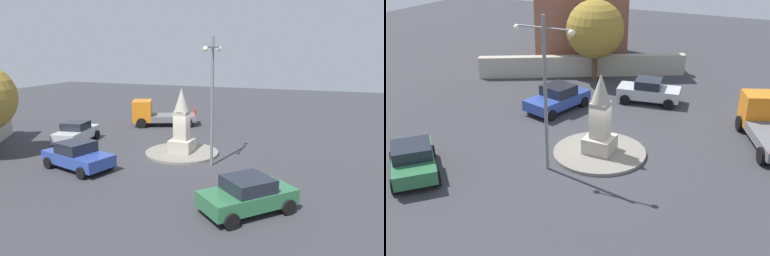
% 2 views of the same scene
% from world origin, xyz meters
% --- Properties ---
extents(ground_plane, '(80.00, 80.00, 0.00)m').
position_xyz_m(ground_plane, '(0.00, 0.00, 0.00)').
color(ground_plane, '#38383D').
extents(traffic_island, '(4.60, 4.60, 0.16)m').
position_xyz_m(traffic_island, '(0.00, 0.00, 0.08)').
color(traffic_island, gray).
rests_on(traffic_island, ground).
extents(monument, '(1.39, 1.39, 4.00)m').
position_xyz_m(monument, '(0.00, 0.00, 1.84)').
color(monument, '#B2AA99').
rests_on(monument, traffic_island).
extents(streetlamp, '(2.84, 0.28, 7.11)m').
position_xyz_m(streetlamp, '(-1.60, -2.42, 4.29)').
color(streetlamp, slate).
rests_on(streetlamp, ground).
extents(car_green_far_side, '(4.04, 3.96, 1.49)m').
position_xyz_m(car_green_far_side, '(-6.81, -5.48, 0.76)').
color(car_green_far_side, '#2D6B42').
rests_on(car_green_far_side, ground).
extents(car_blue_parked_right, '(2.95, 4.45, 1.54)m').
position_xyz_m(car_blue_parked_right, '(-4.62, 4.33, 0.77)').
color(car_blue_parked_right, '#2D479E').
rests_on(car_blue_parked_right, ground).
extents(car_silver_parked_left, '(4.06, 2.36, 1.53)m').
position_xyz_m(car_silver_parked_left, '(-0.00, 7.92, 0.77)').
color(car_silver_parked_left, '#B7BABF').
rests_on(car_silver_parked_left, ground).
extents(truck_orange_near_island, '(4.02, 5.74, 2.18)m').
position_xyz_m(truck_orange_near_island, '(7.29, 5.21, 1.00)').
color(truck_orange_near_island, orange).
rests_on(truck_orange_near_island, ground).
extents(stone_boundary_wall, '(13.69, 7.94, 1.54)m').
position_xyz_m(stone_boundary_wall, '(-6.11, 11.14, 0.77)').
color(stone_boundary_wall, '#B2AA99').
rests_on(stone_boundary_wall, ground).
extents(corner_building, '(9.36, 9.17, 9.06)m').
position_xyz_m(corner_building, '(-8.42, 15.34, 4.53)').
color(corner_building, '#935B47').
rests_on(corner_building, ground).
extents(tree_near_wall, '(4.08, 4.08, 5.73)m').
position_xyz_m(tree_near_wall, '(-4.95, 10.64, 3.68)').
color(tree_near_wall, brown).
rests_on(tree_near_wall, ground).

